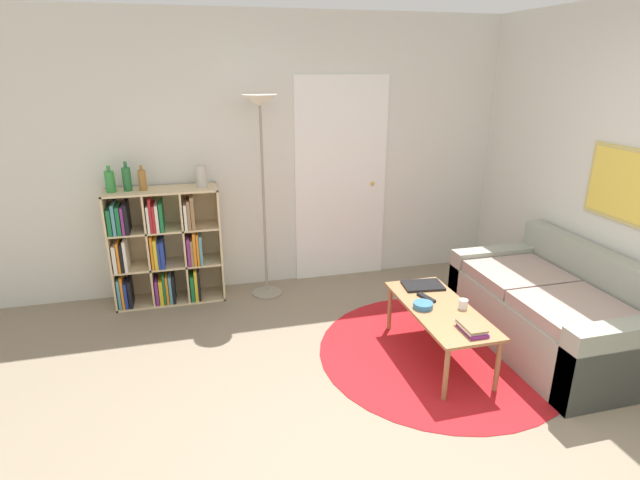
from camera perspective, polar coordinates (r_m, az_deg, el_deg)
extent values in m
plane|color=gray|center=(3.09, 9.41, -24.37)|extent=(14.00, 14.00, 0.00)
cube|color=silver|center=(4.94, -2.66, 9.73)|extent=(7.15, 0.05, 2.60)
cube|color=white|center=(5.06, 2.41, 6.77)|extent=(0.94, 0.02, 2.04)
sphere|color=tan|center=(5.15, 6.01, 6.44)|extent=(0.04, 0.04, 0.04)
cube|color=silver|center=(4.65, 27.79, 6.94)|extent=(0.05, 5.72, 2.60)
cube|color=tan|center=(4.31, 31.44, 5.38)|extent=(0.02, 0.67, 0.55)
cube|color=yellow|center=(4.30, 31.32, 5.38)|extent=(0.01, 0.61, 0.49)
cylinder|color=#B2191E|center=(4.11, 13.61, -12.28)|extent=(1.90, 1.90, 0.01)
cube|color=beige|center=(4.88, -22.72, -1.15)|extent=(0.02, 0.34, 1.08)
cube|color=beige|center=(4.82, -11.35, -0.21)|extent=(0.02, 0.34, 1.08)
cube|color=beige|center=(4.68, -17.71, 5.45)|extent=(0.98, 0.34, 0.02)
cube|color=beige|center=(5.03, -16.47, -6.39)|extent=(0.98, 0.34, 0.02)
cube|color=beige|center=(4.98, -17.01, -0.07)|extent=(0.98, 0.02, 1.08)
cube|color=beige|center=(4.84, -18.93, -0.84)|extent=(0.02, 0.32, 1.05)
cube|color=beige|center=(4.82, -15.20, -0.53)|extent=(0.02, 0.32, 1.05)
cube|color=beige|center=(4.89, -16.87, -2.60)|extent=(0.95, 0.32, 0.02)
cube|color=beige|center=(4.77, -17.27, 1.28)|extent=(0.95, 0.32, 0.02)
cube|color=teal|center=(4.97, -21.85, -5.44)|extent=(0.02, 0.24, 0.28)
cube|color=orange|center=(4.97, -21.54, -5.24)|extent=(0.02, 0.26, 0.30)
cube|color=navy|center=(4.95, -21.20, -5.65)|extent=(0.03, 0.21, 0.24)
cube|color=black|center=(4.94, -20.82, -5.54)|extent=(0.03, 0.20, 0.26)
cube|color=#7F287A|center=(4.93, -18.08, -5.46)|extent=(0.03, 0.21, 0.24)
cube|color=gold|center=(4.94, -17.64, -5.32)|extent=(0.03, 0.25, 0.24)
cube|color=#196B38|center=(4.93, -17.32, -5.04)|extent=(0.02, 0.25, 0.29)
cube|color=orange|center=(4.91, -17.03, -5.20)|extent=(0.02, 0.21, 0.27)
cube|color=teal|center=(4.94, -16.68, -5.04)|extent=(0.03, 0.26, 0.27)
cube|color=black|center=(4.91, -16.36, -5.12)|extent=(0.02, 0.21, 0.27)
cube|color=#196B38|center=(4.91, -14.37, -5.11)|extent=(0.03, 0.21, 0.25)
cube|color=gold|center=(4.92, -13.99, -4.70)|extent=(0.03, 0.25, 0.30)
cube|color=black|center=(4.92, -13.67, -4.64)|extent=(0.02, 0.26, 0.30)
cube|color=silver|center=(4.84, -22.31, -1.76)|extent=(0.03, 0.23, 0.25)
cube|color=orange|center=(4.81, -21.96, -1.66)|extent=(0.02, 0.20, 0.28)
cube|color=black|center=(4.85, -21.59, -1.60)|extent=(0.02, 0.26, 0.26)
cube|color=silver|center=(4.83, -21.27, -1.45)|extent=(0.03, 0.25, 0.28)
cube|color=orange|center=(4.81, -18.59, -1.07)|extent=(0.02, 0.27, 0.31)
cube|color=gold|center=(4.79, -18.23, -1.33)|extent=(0.03, 0.21, 0.27)
cube|color=navy|center=(4.81, -17.89, -1.34)|extent=(0.02, 0.26, 0.25)
cube|color=navy|center=(4.80, -17.53, -1.31)|extent=(0.03, 0.25, 0.25)
cube|color=#7F287A|center=(4.80, -14.78, -0.99)|extent=(0.03, 0.27, 0.26)
cube|color=olive|center=(4.79, -14.44, -1.12)|extent=(0.02, 0.24, 0.24)
cube|color=orange|center=(4.78, -14.16, -0.74)|extent=(0.03, 0.24, 0.31)
cube|color=orange|center=(4.76, -13.82, -0.87)|extent=(0.02, 0.20, 0.30)
cube|color=teal|center=(4.76, -13.48, -0.97)|extent=(0.03, 0.19, 0.28)
cube|color=#196B38|center=(4.74, -22.83, 2.08)|extent=(0.03, 0.23, 0.23)
cube|color=teal|center=(4.73, -22.40, 2.37)|extent=(0.03, 0.25, 0.27)
cube|color=#196B38|center=(4.73, -21.95, 2.28)|extent=(0.03, 0.24, 0.25)
cube|color=#7F287A|center=(4.73, -21.52, 2.32)|extent=(0.02, 0.25, 0.25)
cube|color=black|center=(4.72, -21.18, 2.47)|extent=(0.03, 0.24, 0.27)
cube|color=silver|center=(4.71, -18.98, 2.51)|extent=(0.02, 0.26, 0.24)
cube|color=#B21E23|center=(4.67, -18.75, 2.81)|extent=(0.02, 0.20, 0.30)
cube|color=#B21E23|center=(4.71, -18.40, 2.56)|extent=(0.02, 0.26, 0.24)
cube|color=silver|center=(4.70, -18.08, 2.62)|extent=(0.03, 0.26, 0.25)
cube|color=#196B38|center=(4.70, -17.65, 2.74)|extent=(0.03, 0.26, 0.26)
cube|color=silver|center=(4.68, -15.13, 2.78)|extent=(0.03, 0.24, 0.23)
cube|color=olive|center=(4.68, -14.78, 3.00)|extent=(0.03, 0.24, 0.27)
cube|color=olive|center=(4.68, -14.38, 3.24)|extent=(0.03, 0.24, 0.30)
cylinder|color=gray|center=(4.96, -6.06, -6.01)|extent=(0.29, 0.29, 0.01)
cylinder|color=gray|center=(4.64, -6.47, 4.49)|extent=(0.02, 0.02, 1.79)
cone|color=white|center=(4.49, -6.91, 15.57)|extent=(0.31, 0.31, 0.10)
cube|color=gray|center=(4.36, 24.56, -8.45)|extent=(0.89, 1.58, 0.44)
cube|color=gray|center=(4.52, 28.51, -5.66)|extent=(0.16, 1.58, 0.79)
cube|color=gray|center=(3.88, 31.21, -11.93)|extent=(0.89, 0.16, 0.58)
cube|color=gray|center=(4.84, 19.55, -4.10)|extent=(0.89, 0.16, 0.58)
cube|color=#A28A80|center=(3.99, 26.96, -7.11)|extent=(0.69, 0.61, 0.10)
cube|color=#A28A80|center=(4.43, 21.75, -3.77)|extent=(0.69, 0.61, 0.10)
cube|color=#996B42|center=(3.86, 13.57, -7.67)|extent=(0.47, 1.06, 0.02)
cylinder|color=#996B42|center=(3.51, 14.20, -14.64)|extent=(0.04, 0.04, 0.40)
cylinder|color=#996B42|center=(4.27, 7.97, -7.67)|extent=(0.04, 0.04, 0.40)
cylinder|color=#996B42|center=(3.69, 19.64, -13.38)|extent=(0.04, 0.04, 0.40)
cylinder|color=#996B42|center=(4.42, 12.65, -6.99)|extent=(0.04, 0.04, 0.40)
cube|color=black|center=(4.16, 11.67, -5.10)|extent=(0.34, 0.25, 0.02)
cylinder|color=teal|center=(3.81, 11.70, -7.32)|extent=(0.15, 0.15, 0.04)
cube|color=#7F287A|center=(3.58, 17.02, -9.84)|extent=(0.13, 0.21, 0.02)
cube|color=silver|center=(3.58, 16.84, -9.47)|extent=(0.13, 0.21, 0.01)
cube|color=olive|center=(3.57, 16.96, -9.34)|extent=(0.13, 0.21, 0.01)
cylinder|color=white|center=(3.87, 16.06, -7.05)|extent=(0.07, 0.07, 0.07)
cube|color=black|center=(3.96, 12.05, -6.47)|extent=(0.09, 0.18, 0.02)
cylinder|color=#2D8438|center=(4.69, -22.86, 6.16)|extent=(0.08, 0.08, 0.18)
cylinder|color=#2D8438|center=(4.67, -23.05, 7.53)|extent=(0.03, 0.03, 0.05)
cylinder|color=#236633|center=(4.69, -21.20, 6.50)|extent=(0.07, 0.07, 0.21)
cylinder|color=#236633|center=(4.67, -21.39, 8.03)|extent=(0.03, 0.03, 0.05)
cylinder|color=olive|center=(4.67, -19.63, 6.45)|extent=(0.07, 0.07, 0.18)
cylinder|color=olive|center=(4.65, -19.79, 7.79)|extent=(0.03, 0.03, 0.04)
cylinder|color=#B7B2A8|center=(4.65, -13.40, 7.08)|extent=(0.10, 0.10, 0.19)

